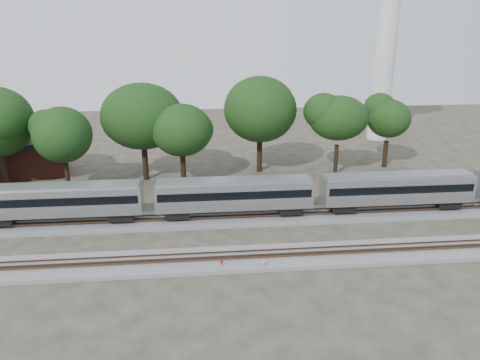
% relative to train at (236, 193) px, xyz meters
% --- Properties ---
extents(ground, '(160.00, 160.00, 0.00)m').
position_rel_train_xyz_m(ground, '(-3.85, -6.00, -3.30)').
color(ground, '#383328').
rests_on(ground, ground).
extents(track_far, '(160.00, 5.00, 0.73)m').
position_rel_train_xyz_m(track_far, '(-3.85, 0.00, -3.10)').
color(track_far, slate).
rests_on(track_far, ground).
extents(track_near, '(160.00, 5.00, 0.73)m').
position_rel_train_xyz_m(track_near, '(-3.85, -10.00, -3.10)').
color(track_near, slate).
rests_on(track_near, ground).
extents(train, '(93.83, 3.24, 4.78)m').
position_rel_train_xyz_m(train, '(0.00, 0.00, 0.00)').
color(train, '#AFB2B6').
rests_on(train, ground).
extents(switch_stand_red, '(0.33, 0.09, 1.05)m').
position_rel_train_xyz_m(switch_stand_red, '(-2.37, -11.65, -2.64)').
color(switch_stand_red, '#512D19').
rests_on(switch_stand_red, ground).
extents(switch_stand_white, '(0.30, 0.11, 0.96)m').
position_rel_train_xyz_m(switch_stand_white, '(1.61, -11.87, -2.69)').
color(switch_stand_white, '#512D19').
rests_on(switch_stand_white, ground).
extents(switch_lever, '(0.57, 0.43, 0.30)m').
position_rel_train_xyz_m(switch_lever, '(3.78, -12.08, -3.15)').
color(switch_lever, '#512D19').
rests_on(switch_lever, ground).
extents(brick_building, '(12.43, 9.79, 5.38)m').
position_rel_train_xyz_m(brick_building, '(-29.86, 20.60, -0.59)').
color(brick_building, brown).
rests_on(brick_building, ground).
extents(tree_2, '(8.18, 8.18, 11.54)m').
position_rel_train_xyz_m(tree_2, '(-21.68, 11.37, 4.73)').
color(tree_2, black).
rests_on(tree_2, ground).
extents(tree_3, '(9.51, 9.51, 13.41)m').
position_rel_train_xyz_m(tree_3, '(-11.77, 16.15, 6.04)').
color(tree_3, black).
rests_on(tree_3, ground).
extents(tree_4, '(8.02, 8.02, 11.31)m').
position_rel_train_xyz_m(tree_4, '(-6.22, 13.36, 4.57)').
color(tree_4, black).
rests_on(tree_4, ground).
extents(tree_5, '(9.85, 9.85, 13.89)m').
position_rel_train_xyz_m(tree_5, '(5.37, 18.30, 6.38)').
color(tree_5, black).
rests_on(tree_5, ground).
extents(tree_6, '(8.88, 8.88, 12.52)m').
position_rel_train_xyz_m(tree_6, '(16.54, 15.29, 5.42)').
color(tree_6, black).
rests_on(tree_6, ground).
extents(tree_7, '(7.96, 7.96, 11.22)m').
position_rel_train_xyz_m(tree_7, '(25.61, 18.67, 4.51)').
color(tree_7, black).
rests_on(tree_7, ground).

